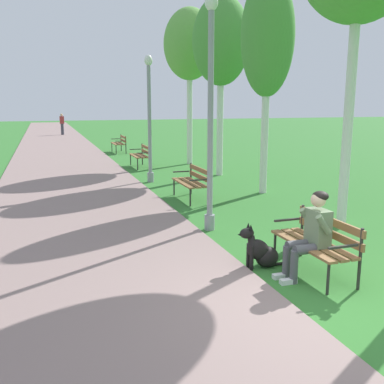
# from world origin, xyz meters

# --- Properties ---
(ground_plane) EXTENTS (120.00, 120.00, 0.00)m
(ground_plane) POSITION_xyz_m (0.00, 0.00, 0.00)
(ground_plane) COLOR #33752D
(paved_path) EXTENTS (4.16, 60.00, 0.04)m
(paved_path) POSITION_xyz_m (-2.36, 24.00, 0.02)
(paved_path) COLOR gray
(paved_path) RESTS_ON ground
(park_bench_near) EXTENTS (0.55, 1.50, 0.85)m
(park_bench_near) POSITION_xyz_m (0.63, 0.94, 0.51)
(park_bench_near) COLOR olive
(park_bench_near) RESTS_ON ground
(park_bench_mid) EXTENTS (0.55, 1.50, 0.85)m
(park_bench_mid) POSITION_xyz_m (0.51, 6.18, 0.51)
(park_bench_mid) COLOR olive
(park_bench_mid) RESTS_ON ground
(park_bench_far) EXTENTS (0.55, 1.50, 0.85)m
(park_bench_far) POSITION_xyz_m (0.49, 12.26, 0.51)
(park_bench_far) COLOR olive
(park_bench_far) RESTS_ON ground
(park_bench_furthest) EXTENTS (0.55, 1.50, 0.85)m
(park_bench_furthest) POSITION_xyz_m (0.55, 17.65, 0.51)
(park_bench_furthest) COLOR olive
(park_bench_furthest) RESTS_ON ground
(person_seated_on_near_bench) EXTENTS (0.74, 0.49, 1.25)m
(person_seated_on_near_bench) POSITION_xyz_m (0.42, 0.81, 0.68)
(person_seated_on_near_bench) COLOR #4C4C51
(person_seated_on_near_bench) RESTS_ON ground
(dog_black) EXTENTS (0.83, 0.29, 0.71)m
(dog_black) POSITION_xyz_m (-0.05, 1.38, 0.26)
(dog_black) COLOR black
(dog_black) RESTS_ON ground
(lamp_post_near) EXTENTS (0.24, 0.24, 4.36)m
(lamp_post_near) POSITION_xyz_m (-0.05, 3.51, 2.25)
(lamp_post_near) COLOR gray
(lamp_post_near) RESTS_ON ground
(lamp_post_mid) EXTENTS (0.24, 0.24, 3.84)m
(lamp_post_mid) POSITION_xyz_m (0.07, 9.01, 1.99)
(lamp_post_mid) COLOR gray
(lamp_post_mid) RESTS_ON ground
(birch_tree_third) EXTENTS (1.43, 1.26, 5.68)m
(birch_tree_third) POSITION_xyz_m (2.63, 6.39, 4.08)
(birch_tree_third) COLOR silver
(birch_tree_third) RESTS_ON ground
(birch_tree_fourth) EXTENTS (1.87, 1.97, 5.85)m
(birch_tree_fourth) POSITION_xyz_m (2.63, 9.57, 4.38)
(birch_tree_fourth) COLOR silver
(birch_tree_fourth) RESTS_ON ground
(birch_tree_fifth) EXTENTS (2.00, 2.19, 6.04)m
(birch_tree_fifth) POSITION_xyz_m (2.56, 12.60, 4.63)
(birch_tree_fifth) COLOR silver
(birch_tree_fifth) RESTS_ON ground
(pedestrian_distant) EXTENTS (0.32, 0.22, 1.65)m
(pedestrian_distant) POSITION_xyz_m (-1.64, 30.92, 0.84)
(pedestrian_distant) COLOR #383842
(pedestrian_distant) RESTS_ON ground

